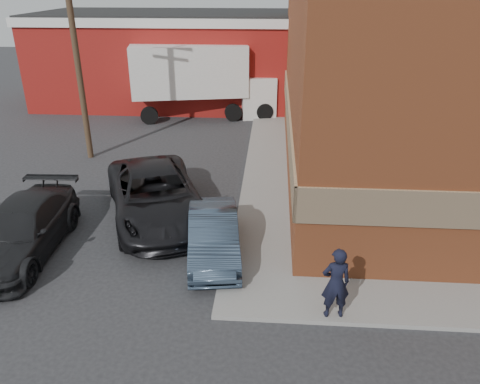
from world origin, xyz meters
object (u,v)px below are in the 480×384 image
(suv_b, at_px, (21,230))
(box_truck, at_px, (204,76))
(utility_pole, at_px, (76,51))
(brick_building, at_px, (468,56))
(suv_a, at_px, (156,195))
(warehouse, at_px, (169,58))
(man, at_px, (336,283))
(sedan, at_px, (214,235))

(suv_b, bearing_deg, box_truck, 75.85)
(suv_b, bearing_deg, utility_pole, 95.02)
(brick_building, height_order, box_truck, brick_building)
(utility_pole, bearing_deg, brick_building, -0.02)
(suv_a, bearing_deg, brick_building, 4.40)
(warehouse, distance_m, suv_a, 17.05)
(man, height_order, suv_a, man)
(suv_b, bearing_deg, man, -17.12)
(man, distance_m, box_truck, 18.63)
(utility_pole, xyz_separation_m, box_truck, (4.29, 7.16, -2.35))
(warehouse, height_order, sedan, warehouse)
(sedan, bearing_deg, suv_b, 174.62)
(brick_building, height_order, suv_b, brick_building)
(warehouse, bearing_deg, utility_pole, -97.77)
(utility_pole, distance_m, suv_a, 8.20)
(man, relative_size, suv_b, 0.36)
(utility_pole, xyz_separation_m, man, (9.92, -10.55, -3.70))
(box_truck, bearing_deg, sedan, -92.55)
(man, xyz_separation_m, suv_b, (-8.90, 2.39, -0.29))
(brick_building, distance_m, sedan, 12.82)
(man, xyz_separation_m, suv_a, (-5.46, 4.88, -0.19))
(utility_pole, height_order, box_truck, utility_pole)
(man, height_order, box_truck, box_truck)
(suv_b, bearing_deg, sedan, 0.77)
(suv_b, bearing_deg, warehouse, 86.48)
(warehouse, relative_size, suv_a, 2.63)
(sedan, xyz_separation_m, suv_a, (-2.24, 2.20, 0.19))
(man, relative_size, box_truck, 0.21)
(warehouse, bearing_deg, brick_building, -37.20)
(utility_pole, relative_size, sedan, 2.21)
(warehouse, bearing_deg, man, -68.67)
(suv_b, relative_size, box_truck, 0.60)
(utility_pole, xyz_separation_m, suv_a, (4.46, -5.67, -3.88))
(man, height_order, sedan, man)
(utility_pole, distance_m, man, 14.94)
(suv_a, relative_size, box_truck, 0.71)
(utility_pole, height_order, sedan, utility_pole)
(utility_pole, bearing_deg, suv_a, -51.83)
(box_truck, bearing_deg, warehouse, 114.40)
(utility_pole, relative_size, suv_a, 1.45)
(warehouse, relative_size, utility_pole, 1.81)
(sedan, bearing_deg, warehouse, 97.17)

